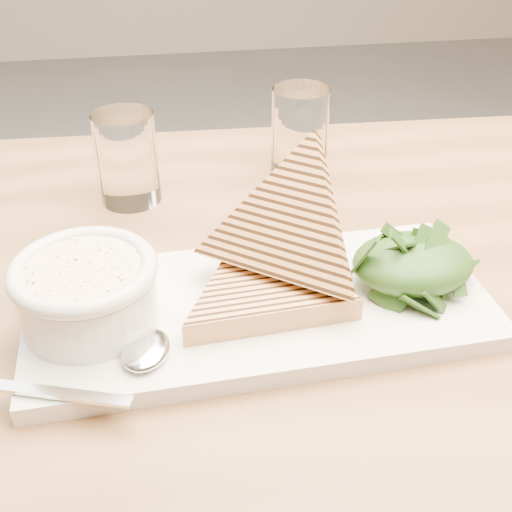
{
  "coord_description": "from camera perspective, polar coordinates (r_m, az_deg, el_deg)",
  "views": [
    {
      "loc": [
        -0.21,
        -0.65,
        1.09
      ],
      "look_at": [
        -0.13,
        -0.2,
        0.78
      ],
      "focal_mm": 45.0,
      "sensor_mm": 36.0,
      "label": 1
    }
  ],
  "objects": [
    {
      "name": "table_top",
      "position": [
        0.61,
        -2.29,
        -5.06
      ],
      "size": [
        1.19,
        0.82,
        0.04
      ],
      "primitive_type": "cube",
      "rotation": [
        0.0,
        0.0,
        -0.04
      ],
      "color": "brown",
      "rests_on": "ground"
    },
    {
      "name": "table_leg_br",
      "position": [
        1.24,
        21.12,
        -5.51
      ],
      "size": [
        0.06,
        0.06,
        0.69
      ],
      "primitive_type": "cylinder",
      "color": "brown",
      "rests_on": "ground"
    },
    {
      "name": "platter",
      "position": [
        0.57,
        0.32,
        -4.56
      ],
      "size": [
        0.41,
        0.2,
        0.02
      ],
      "primitive_type": "cube",
      "rotation": [
        0.0,
        0.0,
        0.05
      ],
      "color": "silver",
      "rests_on": "table_top"
    },
    {
      "name": "soup_bowl",
      "position": [
        0.55,
        -14.67,
        -3.68
      ],
      "size": [
        0.11,
        0.11,
        0.04
      ],
      "primitive_type": "cylinder",
      "color": "silver",
      "rests_on": "platter"
    },
    {
      "name": "soup",
      "position": [
        0.53,
        -15.09,
        -1.35
      ],
      "size": [
        0.1,
        0.1,
        0.01
      ],
      "primitive_type": "cylinder",
      "color": "beige",
      "rests_on": "soup_bowl"
    },
    {
      "name": "bowl_rim",
      "position": [
        0.53,
        -15.13,
        -1.18
      ],
      "size": [
        0.12,
        0.12,
        0.01
      ],
      "primitive_type": "torus",
      "color": "silver",
      "rests_on": "soup_bowl"
    },
    {
      "name": "sandwich_flat",
      "position": [
        0.55,
        0.57,
        -3.16
      ],
      "size": [
        0.19,
        0.19,
        0.02
      ],
      "primitive_type": null,
      "rotation": [
        0.0,
        0.0,
        0.07
      ],
      "color": "tan",
      "rests_on": "platter"
    },
    {
      "name": "sandwich_lean",
      "position": [
        0.55,
        2.81,
        2.41
      ],
      "size": [
        0.25,
        0.25,
        0.2
      ],
      "primitive_type": null,
      "rotation": [
        0.88,
        0.0,
        -0.65
      ],
      "color": "tan",
      "rests_on": "sandwich_flat"
    },
    {
      "name": "salad_base",
      "position": [
        0.59,
        13.74,
        -0.62
      ],
      "size": [
        0.11,
        0.09,
        0.04
      ],
      "primitive_type": "ellipsoid",
      "color": "black",
      "rests_on": "platter"
    },
    {
      "name": "arugula_pile",
      "position": [
        0.58,
        13.82,
        -0.14
      ],
      "size": [
        0.11,
        0.1,
        0.05
      ],
      "primitive_type": null,
      "color": "#335A1C",
      "rests_on": "platter"
    },
    {
      "name": "spoon_bowl",
      "position": [
        0.51,
        -9.77,
        -8.21
      ],
      "size": [
        0.05,
        0.06,
        0.01
      ],
      "primitive_type": "ellipsoid",
      "rotation": [
        0.0,
        0.0,
        -0.32
      ],
      "color": "silver",
      "rests_on": "platter"
    },
    {
      "name": "spoon_handle",
      "position": [
        0.5,
        -17.9,
        -11.43
      ],
      "size": [
        0.12,
        0.05,
        0.0
      ],
      "primitive_type": "cube",
      "rotation": [
        0.0,
        0.0,
        -0.32
      ],
      "color": "silver",
      "rests_on": "platter"
    },
    {
      "name": "glass_near",
      "position": [
        0.74,
        -11.38,
        8.5
      ],
      "size": [
        0.07,
        0.07,
        0.1
      ],
      "primitive_type": "cylinder",
      "color": "white",
      "rests_on": "table_top"
    },
    {
      "name": "glass_far",
      "position": [
        0.79,
        3.92,
        11.01
      ],
      "size": [
        0.07,
        0.07,
        0.11
      ],
      "primitive_type": "cylinder",
      "color": "white",
      "rests_on": "table_top"
    }
  ]
}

